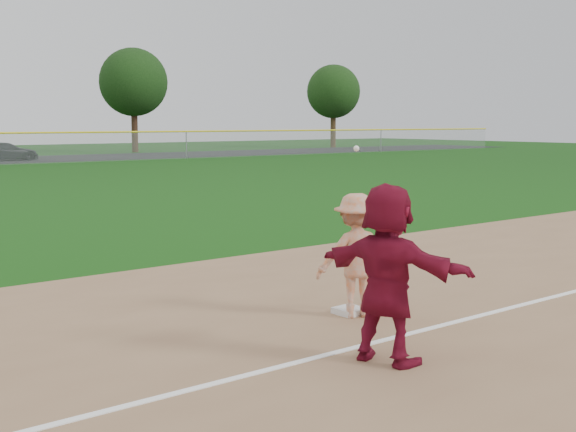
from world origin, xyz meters
TOP-DOWN VIEW (x-y plane):
  - ground at (0.00, 0.00)m, footprint 160.00×160.00m
  - foul_line at (0.00, -0.80)m, footprint 60.00×0.10m
  - first_base at (0.23, 0.39)m, footprint 0.40×0.40m
  - base_runner at (-0.81, -1.37)m, footprint 1.07×1.95m
  - car_right at (8.53, 45.05)m, footprint 4.43×1.94m
  - first_base_play at (0.22, 0.26)m, footprint 1.26×1.01m
  - tree_3 at (22.00, 52.80)m, footprint 6.00×6.00m
  - tree_4 at (44.00, 51.20)m, footprint 5.60×5.60m

SIDE VIEW (x-z plane):
  - ground at x=0.00m, z-range 0.00..0.00m
  - foul_line at x=0.00m, z-range 0.02..0.03m
  - first_base at x=0.23m, z-range 0.02..0.10m
  - car_right at x=8.53m, z-range 0.01..1.28m
  - first_base_play at x=0.22m, z-range -0.30..2.04m
  - base_runner at x=-0.81m, z-range 0.02..2.03m
  - tree_4 at x=44.00m, z-range 1.51..10.18m
  - tree_3 at x=22.00m, z-range 1.57..10.76m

